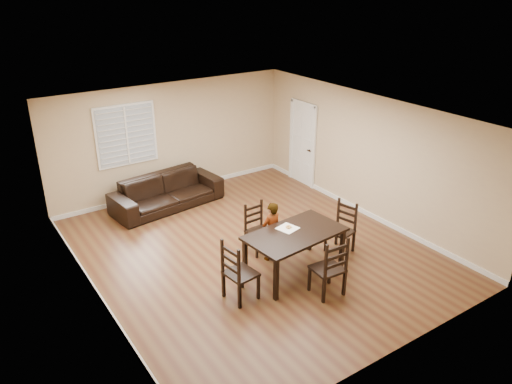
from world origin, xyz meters
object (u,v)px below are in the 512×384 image
dining_table (295,237)px  child (271,231)px  chair_far (333,271)px  sofa (167,192)px  chair_left (234,275)px  donut (288,227)px  chair_near (256,228)px  chair_right (344,228)px

dining_table → child: 0.65m
chair_far → sofa: 4.84m
chair_left → donut: 1.42m
dining_table → sofa: 3.93m
donut → sofa: size_ratio=0.04×
chair_near → chair_right: (1.41, -0.96, 0.01)m
chair_near → child: bearing=-88.4°
chair_near → sofa: bearing=99.4°
chair_far → chair_near: bearing=-81.8°
dining_table → chair_far: chair_far is taller
donut → child: bearing=98.1°
sofa → chair_far: bearing=-87.9°
chair_near → donut: bearing=-86.7°
chair_far → donut: bearing=-83.3°
chair_near → donut: 0.99m
chair_near → sofa: chair_near is taller
chair_left → sofa: bearing=-15.7°
sofa → child: bearing=-85.7°
dining_table → chair_right: chair_right is taller
chair_near → chair_left: 1.74m
chair_right → sofa: chair_right is taller
chair_left → chair_far: bearing=-126.7°
sofa → chair_left: bearing=-106.0°
donut → chair_right: bearing=-2.6°
chair_right → chair_near: bearing=-137.6°
chair_near → chair_far: size_ratio=0.90×
donut → sofa: donut is taller
dining_table → chair_far: (0.06, -0.93, -0.24)m
chair_left → sofa: (0.62, 3.98, -0.12)m
chair_near → sofa: (-0.61, 2.75, -0.07)m
chair_near → sofa: 2.82m
chair_far → child: size_ratio=0.94×
chair_far → donut: chair_far is taller
dining_table → chair_left: chair_left is taller
chair_left → sofa: 4.03m
chair_right → donut: (-1.31, 0.06, 0.39)m
donut → chair_left: bearing=-166.3°
dining_table → child: bearing=90.0°
dining_table → sofa: dining_table is taller
dining_table → chair_near: bearing=89.8°
chair_far → child: (-0.12, 1.56, 0.08)m
donut → dining_table: bearing=-91.1°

